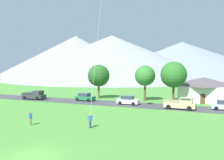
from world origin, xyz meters
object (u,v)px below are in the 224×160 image
tree_left_of_center (99,76)px  pickup_truck_sand_east_side (181,103)px  tree_right_of_center (145,76)px  tree_center (174,75)px  pickup_truck_charcoal_west_side (34,95)px  watcher_person (30,118)px  parked_car_green_east_end (85,97)px  parked_car_white_west_end (128,100)px  house_leftmost (203,89)px

tree_left_of_center → pickup_truck_sand_east_side: tree_left_of_center is taller
tree_left_of_center → tree_right_of_center: size_ratio=1.02×
tree_center → pickup_truck_charcoal_west_side: tree_center is taller
watcher_person → tree_center: bearing=60.9°
tree_center → pickup_truck_sand_east_side: 8.06m
tree_left_of_center → parked_car_green_east_end: tree_left_of_center is taller
parked_car_white_west_end → parked_car_green_east_end: 10.14m
tree_left_of_center → pickup_truck_charcoal_west_side: (-12.33, -7.45, -4.21)m
tree_left_of_center → tree_center: bearing=-4.6°
house_leftmost → tree_right_of_center: tree_right_of_center is taller
house_leftmost → pickup_truck_sand_east_side: house_leftmost is taller
pickup_truck_sand_east_side → watcher_person: (-15.95, -18.63, -0.18)m
house_leftmost → tree_right_of_center: (-11.64, -3.66, 2.74)m
parked_car_white_west_end → house_leftmost: bearing=37.4°
parked_car_green_east_end → tree_center: bearing=11.6°
pickup_truck_sand_east_side → parked_car_white_west_end: bearing=171.8°
tree_left_of_center → parked_car_green_east_end: 6.77m
house_leftmost → pickup_truck_sand_east_side: (-3.31, -11.57, -1.60)m
parked_car_white_west_end → parked_car_green_east_end: (-10.08, 1.10, 0.00)m
watcher_person → house_leftmost: bearing=57.5°
tree_center → pickup_truck_sand_east_side: size_ratio=1.58×
tree_right_of_center → pickup_truck_charcoal_west_side: (-23.21, -7.76, -4.34)m
pickup_truck_charcoal_west_side → pickup_truck_sand_east_side: same height
house_leftmost → pickup_truck_charcoal_west_side: 36.70m
parked_car_white_west_end → tree_left_of_center: bearing=146.3°
tree_center → pickup_truck_charcoal_west_side: size_ratio=1.58×
tree_right_of_center → parked_car_white_west_end: 8.07m
tree_right_of_center → pickup_truck_charcoal_west_side: bearing=-161.5°
house_leftmost → watcher_person: (-19.26, -30.19, -1.78)m
house_leftmost → tree_center: 8.21m
tree_right_of_center → house_leftmost: bearing=17.5°
parked_car_white_west_end → pickup_truck_sand_east_side: pickup_truck_sand_east_side is taller
tree_left_of_center → watcher_person: (3.26, -26.23, -4.39)m
tree_center → pickup_truck_sand_east_side: bearing=-71.3°
tree_right_of_center → tree_center: bearing=-15.2°
tree_left_of_center → watcher_person: size_ratio=4.66×
parked_car_green_east_end → pickup_truck_sand_east_side: pickup_truck_sand_east_side is taller
tree_right_of_center → parked_car_green_east_end: tree_right_of_center is taller
pickup_truck_charcoal_west_side → pickup_truck_sand_east_side: bearing=-0.3°
tree_center → tree_right_of_center: size_ratio=1.09×
house_leftmost → parked_car_green_east_end: bearing=-158.8°
parked_car_white_west_end → pickup_truck_charcoal_west_side: (-21.58, -1.27, 0.19)m
watcher_person → tree_left_of_center: bearing=97.1°
tree_center → pickup_truck_charcoal_west_side: 30.42m
tree_center → parked_car_white_west_end: bearing=-148.7°
parked_car_green_east_end → pickup_truck_charcoal_west_side: size_ratio=0.81×
tree_left_of_center → parked_car_green_east_end: size_ratio=1.84×
house_leftmost → parked_car_white_west_end: bearing=-142.6°
tree_right_of_center → pickup_truck_charcoal_west_side: size_ratio=1.45×
tree_right_of_center → watcher_person: size_ratio=4.55×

